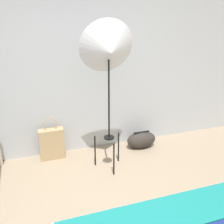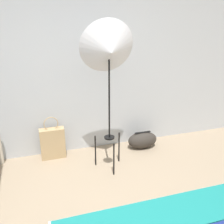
{
  "view_description": "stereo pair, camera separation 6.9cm",
  "coord_description": "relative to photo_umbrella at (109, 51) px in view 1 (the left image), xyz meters",
  "views": [
    {
      "loc": [
        -0.62,
        -1.56,
        2.04
      ],
      "look_at": [
        0.34,
        1.3,
        0.9
      ],
      "focal_mm": 42.0,
      "sensor_mm": 36.0,
      "label": 1
    },
    {
      "loc": [
        -0.56,
        -1.58,
        2.04
      ],
      "look_at": [
        0.34,
        1.3,
        0.9
      ],
      "focal_mm": 42.0,
      "sensor_mm": 36.0,
      "label": 2
    }
  ],
  "objects": [
    {
      "name": "tote_bag",
      "position": [
        -0.73,
        0.5,
        -1.37
      ],
      "size": [
        0.36,
        0.14,
        0.65
      ],
      "color": "tan",
      "rests_on": "ground_plane"
    },
    {
      "name": "duffel_bag",
      "position": [
        0.67,
        0.39,
        -1.48
      ],
      "size": [
        0.48,
        0.27,
        0.27
      ],
      "color": "#332D28",
      "rests_on": "ground_plane"
    },
    {
      "name": "photo_umbrella",
      "position": [
        0.0,
        0.0,
        0.0
      ],
      "size": [
        0.69,
        0.41,
        1.99
      ],
      "color": "black",
      "rests_on": "ground_plane"
    },
    {
      "name": "wall_back",
      "position": [
        -0.36,
        0.68,
        -0.32
      ],
      "size": [
        8.0,
        0.05,
        2.6
      ],
      "color": "#B7BCC1",
      "rests_on": "ground_plane"
    }
  ]
}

